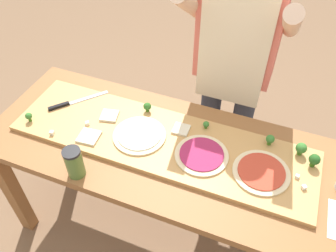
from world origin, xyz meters
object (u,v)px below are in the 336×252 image
at_px(prep_table, 171,163).
at_px(pizza_whole_tomato_red, 261,172).
at_px(pizza_whole_beet_magenta, 202,155).
at_px(sauce_jar, 74,163).
at_px(broccoli_floret_back_left, 206,124).
at_px(cheese_crumble_a, 304,187).
at_px(cheese_crumble_b, 297,176).
at_px(cook_center, 235,58).
at_px(pizza_whole_white_garlic, 140,134).
at_px(broccoli_floret_front_left, 270,139).
at_px(pizza_slice_far_left, 109,116).
at_px(cheese_crumble_c, 52,133).
at_px(broccoli_floret_front_right, 301,148).
at_px(cheese_crumble_d, 87,123).
at_px(broccoli_floret_center_left, 314,160).
at_px(pizza_slice_near_left, 89,137).
at_px(broccoli_floret_front_mid, 29,116).
at_px(chefs_knife, 70,103).
at_px(pizza_slice_center, 181,129).
at_px(broccoli_floret_center_right, 147,107).

height_order(prep_table, pizza_whole_tomato_red, pizza_whole_tomato_red).
bearing_deg(pizza_whole_beet_magenta, sauce_jar, -149.92).
distance_m(broccoli_floret_back_left, cheese_crumble_a, 0.52).
distance_m(cheese_crumble_b, cook_center, 0.69).
height_order(pizza_whole_white_garlic, broccoli_floret_front_left, broccoli_floret_front_left).
bearing_deg(cheese_crumble_a, pizza_slice_far_left, 174.80).
bearing_deg(prep_table, sauce_jar, -139.03).
bearing_deg(cheese_crumble_c, broccoli_floret_front_right, 15.61).
relative_size(pizza_whole_tomato_red, cheese_crumble_c, 12.72).
bearing_deg(cheese_crumble_b, cheese_crumble_d, -177.05).
relative_size(broccoli_floret_center_left, sauce_jar, 0.45).
distance_m(pizza_slice_near_left, cheese_crumble_c, 0.18).
distance_m(prep_table, broccoli_floret_front_left, 0.49).
height_order(broccoli_floret_center_left, broccoli_floret_back_left, broccoli_floret_center_left).
distance_m(cheese_crumble_a, cook_center, 0.74).
bearing_deg(cheese_crumble_a, cheese_crumble_d, -179.80).
distance_m(pizza_whole_tomato_red, pizza_slice_far_left, 0.79).
height_order(prep_table, broccoli_floret_front_right, broccoli_floret_front_right).
bearing_deg(cook_center, pizza_whole_white_garlic, -120.29).
bearing_deg(broccoli_floret_front_mid, cheese_crumble_b, 5.97).
distance_m(pizza_whole_beet_magenta, pizza_slice_far_left, 0.52).
bearing_deg(chefs_knife, cheese_crumble_b, -2.45).
xyz_separation_m(pizza_whole_beet_magenta, cheese_crumble_d, (-0.59, -0.02, 0.00)).
bearing_deg(broccoli_floret_back_left, cheese_crumble_a, -21.32).
relative_size(pizza_whole_beet_magenta, pizza_slice_near_left, 2.56).
bearing_deg(broccoli_floret_front_right, cheese_crumble_d, -169.07).
height_order(broccoli_floret_front_left, cheese_crumble_b, broccoli_floret_front_left).
relative_size(prep_table, broccoli_floret_front_right, 28.07).
relative_size(broccoli_floret_back_left, cheese_crumble_d, 2.34).
bearing_deg(pizza_whole_beet_magenta, pizza_slice_center, 140.20).
relative_size(chefs_knife, broccoli_floret_front_right, 4.00).
distance_m(cheese_crumble_b, cheese_crumble_d, 1.01).
bearing_deg(pizza_slice_far_left, broccoli_floret_front_left, 7.91).
xyz_separation_m(pizza_slice_near_left, broccoli_floret_front_left, (0.81, 0.27, 0.03)).
bearing_deg(broccoli_floret_center_left, pizza_slice_near_left, -167.84).
relative_size(broccoli_floret_front_left, cheese_crumble_b, 3.62).
bearing_deg(pizza_whole_beet_magenta, pizza_whole_white_garlic, 177.80).
distance_m(pizza_whole_white_garlic, sauce_jar, 0.34).
relative_size(broccoli_floret_center_right, cheese_crumble_c, 2.69).
height_order(pizza_whole_tomato_red, cheese_crumble_a, cheese_crumble_a).
distance_m(broccoli_floret_center_left, broccoli_floret_front_right, 0.08).
bearing_deg(cheese_crumble_b, broccoli_floret_back_left, 162.67).
distance_m(pizza_whole_white_garlic, cheese_crumble_d, 0.27).
bearing_deg(broccoli_floret_back_left, broccoli_floret_front_mid, -161.65).
bearing_deg(pizza_slice_center, broccoli_floret_center_right, 162.67).
relative_size(pizza_whole_tomato_red, cheese_crumble_a, 13.93).
xyz_separation_m(broccoli_floret_front_left, cheese_crumble_c, (-0.98, -0.32, -0.02)).
relative_size(pizza_slice_near_left, broccoli_floret_back_left, 2.32).
relative_size(pizza_whole_white_garlic, pizza_slice_far_left, 3.03).
bearing_deg(pizza_slice_near_left, pizza_slice_far_left, 82.71).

